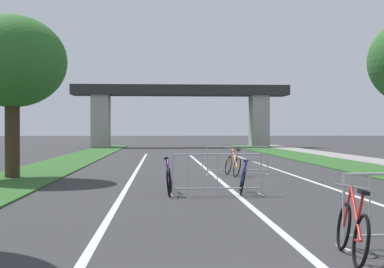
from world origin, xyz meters
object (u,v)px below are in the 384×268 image
at_px(bicycle_purple_6, 169,180).
at_px(crowd_barrier_second, 217,175).
at_px(crowd_barrier_third, 238,161).
at_px(bicycle_red_1, 352,230).
at_px(tree_left_maple_mid, 12,62).
at_px(bicycle_blue_2, 243,179).
at_px(bicycle_orange_4, 233,165).

bearing_deg(bicycle_purple_6, crowd_barrier_second, -13.17).
height_order(crowd_barrier_third, bicycle_red_1, crowd_barrier_third).
xyz_separation_m(tree_left_maple_mid, crowd_barrier_third, (7.77, 0.96, -3.39)).
bearing_deg(bicycle_blue_2, bicycle_red_1, 99.98).
bearing_deg(bicycle_orange_4, bicycle_blue_2, -104.16).
xyz_separation_m(crowd_barrier_third, bicycle_orange_4, (-0.23, -0.38, -0.13)).
distance_m(crowd_barrier_second, crowd_barrier_third, 6.15).
height_order(tree_left_maple_mid, bicycle_red_1, tree_left_maple_mid).
relative_size(tree_left_maple_mid, crowd_barrier_third, 2.38).
relative_size(tree_left_maple_mid, bicycle_red_1, 3.37).
distance_m(bicycle_blue_2, bicycle_purple_6, 1.91).
relative_size(crowd_barrier_second, crowd_barrier_third, 1.00).
distance_m(tree_left_maple_mid, bicycle_blue_2, 9.14).
xyz_separation_m(bicycle_red_1, bicycle_blue_2, (-0.30, 7.08, -0.01)).
bearing_deg(bicycle_blue_2, bicycle_orange_4, -87.40).
xyz_separation_m(crowd_barrier_second, crowd_barrier_third, (1.39, 5.99, 0.00)).
relative_size(bicycle_red_1, bicycle_orange_4, 0.94).
xyz_separation_m(bicycle_red_1, bicycle_orange_4, (0.15, 12.20, 0.03)).
relative_size(crowd_barrier_third, bicycle_purple_6, 1.39).
bearing_deg(crowd_barrier_second, crowd_barrier_third, 76.96).
bearing_deg(crowd_barrier_third, bicycle_red_1, -91.71).
distance_m(tree_left_maple_mid, bicycle_red_1, 14.22).
bearing_deg(bicycle_orange_4, crowd_barrier_second, -110.87).
relative_size(crowd_barrier_second, bicycle_orange_4, 1.32).
xyz_separation_m(crowd_barrier_second, bicycle_orange_4, (1.16, 5.61, -0.13)).
relative_size(bicycle_blue_2, bicycle_purple_6, 1.00).
bearing_deg(tree_left_maple_mid, crowd_barrier_second, -38.23).
bearing_deg(crowd_barrier_third, tree_left_maple_mid, -172.95).
bearing_deg(tree_left_maple_mid, bicycle_orange_4, 4.38).
bearing_deg(crowd_barrier_second, bicycle_blue_2, 34.19).
height_order(bicycle_orange_4, bicycle_purple_6, bicycle_orange_4).
xyz_separation_m(tree_left_maple_mid, bicycle_blue_2, (7.10, -4.54, -3.55)).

